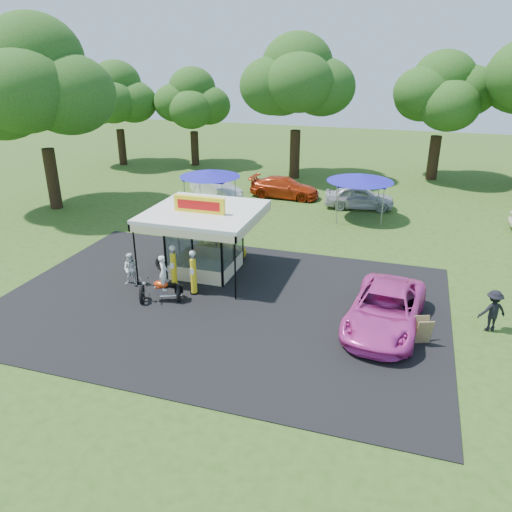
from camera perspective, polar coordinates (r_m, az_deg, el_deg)
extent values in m
plane|color=#2D4D18|center=(21.42, -5.98, -7.68)|extent=(120.00, 120.00, 0.00)
cube|color=black|center=(23.02, -4.01, -5.28)|extent=(20.00, 14.00, 0.04)
cube|color=white|center=(26.21, -5.69, -1.72)|extent=(3.00, 3.00, 0.06)
cube|color=white|center=(25.06, -5.97, 5.10)|extent=(5.40, 5.40, 0.18)
cube|color=yellow|center=(24.48, -6.48, 5.86)|extent=(2.60, 0.25, 0.80)
cube|color=red|center=(24.37, -6.61, 5.77)|extent=(2.21, 0.02, 0.45)
cylinder|color=black|center=(24.63, -13.62, 0.08)|extent=(0.08, 0.08, 3.20)
cylinder|color=black|center=(22.54, -2.40, -1.42)|extent=(0.08, 0.08, 3.20)
cylinder|color=black|center=(24.69, -9.25, -3.45)|extent=(0.41, 0.41, 0.09)
cylinder|color=yellow|center=(24.32, -9.38, -1.56)|extent=(0.28, 0.28, 1.69)
cylinder|color=silver|center=(23.96, -9.52, 0.50)|extent=(0.19, 0.19, 0.19)
sphere|color=white|center=(23.89, -9.55, 0.92)|extent=(0.30, 0.30, 0.30)
cube|color=white|center=(24.07, -9.60, -1.10)|extent=(0.21, 0.02, 0.28)
cylinder|color=black|center=(23.92, -7.04, -4.21)|extent=(0.42, 0.42, 0.09)
cylinder|color=yellow|center=(23.53, -7.15, -2.25)|extent=(0.28, 0.28, 1.71)
cylinder|color=silver|center=(23.15, -7.26, -0.12)|extent=(0.19, 0.19, 0.19)
sphere|color=white|center=(23.08, -7.28, 0.32)|extent=(0.30, 0.30, 0.30)
cube|color=white|center=(23.27, -7.35, -1.78)|extent=(0.21, 0.02, 0.28)
torus|color=black|center=(23.43, -12.90, -4.34)|extent=(0.53, 0.92, 0.93)
torus|color=black|center=(23.27, -8.85, -4.21)|extent=(0.53, 0.92, 0.93)
cube|color=silver|center=(23.25, -10.78, -3.88)|extent=(0.68, 0.53, 0.33)
ellipsoid|color=red|center=(23.12, -10.83, -3.20)|extent=(0.71, 0.40, 0.33)
cube|color=black|center=(23.12, -9.87, -3.31)|extent=(0.67, 0.51, 0.11)
cube|color=black|center=(23.17, -8.80, -3.69)|extent=(0.50, 0.50, 0.31)
cylinder|color=silver|center=(23.24, -12.58, -3.45)|extent=(0.47, 0.26, 0.98)
cylinder|color=silver|center=(23.05, -12.25, -2.58)|extent=(0.32, 0.63, 0.06)
sphere|color=silver|center=(23.17, -12.67, -3.09)|extent=(0.18, 0.18, 0.18)
imported|color=white|center=(22.87, -10.52, -1.89)|extent=(0.61, 0.71, 1.65)
torus|color=black|center=(26.56, -10.69, -0.91)|extent=(0.77, 0.48, 0.74)
torus|color=black|center=(26.73, -10.79, -0.76)|extent=(0.76, 0.46, 0.74)
cube|color=#593819|center=(20.63, 18.52, -8.31)|extent=(0.68, 0.48, 1.11)
cube|color=#593819|center=(20.87, 18.52, -7.94)|extent=(0.68, 0.48, 1.11)
imported|color=yellow|center=(27.91, -3.97, 0.88)|extent=(2.82, 1.13, 0.96)
imported|color=#DA3BA7|center=(21.31, 14.55, -5.94)|extent=(3.34, 6.26, 1.68)
imported|color=white|center=(25.06, -14.05, -1.50)|extent=(0.93, 0.80, 1.65)
imported|color=black|center=(22.59, 25.43, -5.66)|extent=(1.33, 1.09, 1.80)
imported|color=white|center=(39.36, -4.57, 7.76)|extent=(4.94, 3.78, 1.56)
imported|color=#B62F0E|center=(39.42, 3.28, 7.83)|extent=(5.55, 2.50, 1.58)
imported|color=silver|center=(37.28, 11.72, 6.62)|extent=(5.16, 2.63, 1.68)
cylinder|color=gray|center=(37.81, -6.36, 7.72)|extent=(0.06, 0.06, 2.38)
cylinder|color=gray|center=(36.79, -2.36, 7.43)|extent=(0.06, 0.06, 2.38)
cylinder|color=gray|center=(35.38, -8.17, 6.60)|extent=(0.06, 0.06, 2.38)
cylinder|color=gray|center=(34.29, -3.94, 6.27)|extent=(0.06, 0.06, 2.38)
cube|color=#1B19A5|center=(35.73, -5.28, 8.97)|extent=(2.98, 2.98, 0.12)
cone|color=#1B19A5|center=(35.66, -5.29, 9.45)|extent=(4.29, 4.29, 0.50)
cylinder|color=gray|center=(36.41, 9.62, 7.05)|extent=(0.06, 0.06, 2.48)
cylinder|color=gray|center=(36.14, 14.20, 6.57)|extent=(0.06, 0.06, 2.48)
cylinder|color=gray|center=(33.64, 8.87, 5.82)|extent=(0.06, 0.06, 2.48)
cylinder|color=gray|center=(33.35, 13.81, 5.29)|extent=(0.06, 0.06, 2.48)
cube|color=#1B19A5|center=(34.52, 11.79, 8.29)|extent=(3.10, 3.10, 0.12)
cone|color=#1B19A5|center=(34.45, 11.84, 8.81)|extent=(4.47, 4.47, 0.52)
cylinder|color=black|center=(52.91, -15.08, 11.93)|extent=(0.78, 0.78, 3.48)
ellipsoid|color=#1A4213|center=(52.34, -15.58, 16.74)|extent=(8.21, 8.21, 7.04)
cylinder|color=black|center=(51.34, -7.00, 12.11)|extent=(0.78, 0.78, 3.30)
ellipsoid|color=#1A4213|center=(50.77, -7.23, 16.79)|extent=(7.67, 7.67, 6.57)
cylinder|color=black|center=(45.64, 4.45, 11.52)|extent=(0.91, 0.91, 4.23)
ellipsoid|color=#1A4213|center=(44.94, 4.67, 18.42)|extent=(10.16, 10.16, 8.71)
cylinder|color=black|center=(47.67, 19.63, 10.53)|extent=(0.96, 0.96, 3.82)
ellipsoid|color=#1A4213|center=(47.01, 20.43, 16.34)|extent=(8.92, 8.92, 7.65)
cylinder|color=black|center=(39.10, -22.24, 8.17)|extent=(0.87, 0.87, 4.34)
ellipsoid|color=#1A4213|center=(38.25, -23.57, 16.70)|extent=(11.14, 11.14, 9.54)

